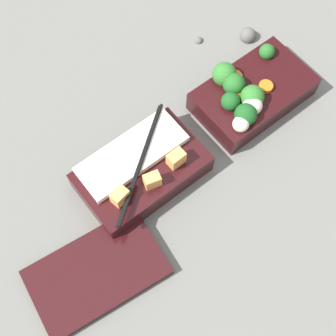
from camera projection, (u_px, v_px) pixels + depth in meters
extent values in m
plane|color=slate|center=(193.00, 141.00, 0.82)|extent=(3.00, 3.00, 0.00)
cube|color=black|center=(252.00, 93.00, 0.83)|extent=(0.21, 0.12, 0.04)
sphere|color=#236023|center=(267.00, 52.00, 0.83)|extent=(0.03, 0.03, 0.03)
sphere|color=#2D7028|center=(224.00, 74.00, 0.81)|extent=(0.04, 0.04, 0.04)
sphere|color=#236023|center=(234.00, 84.00, 0.80)|extent=(0.04, 0.04, 0.04)
sphere|color=#2D7028|center=(252.00, 97.00, 0.79)|extent=(0.04, 0.04, 0.04)
sphere|color=#19511E|center=(230.00, 100.00, 0.79)|extent=(0.03, 0.03, 0.03)
sphere|color=#19511E|center=(246.00, 114.00, 0.78)|extent=(0.04, 0.04, 0.04)
cylinder|color=orange|center=(235.00, 77.00, 0.82)|extent=(0.03, 0.03, 0.01)
cylinder|color=orange|center=(234.00, 97.00, 0.80)|extent=(0.03, 0.03, 0.01)
cylinder|color=orange|center=(266.00, 87.00, 0.81)|extent=(0.03, 0.03, 0.01)
sphere|color=beige|center=(252.00, 105.00, 0.78)|extent=(0.03, 0.03, 0.03)
sphere|color=beige|center=(241.00, 124.00, 0.77)|extent=(0.03, 0.03, 0.03)
cube|color=black|center=(142.00, 173.00, 0.77)|extent=(0.21, 0.12, 0.04)
cube|color=white|center=(132.00, 154.00, 0.75)|extent=(0.18, 0.07, 0.01)
cube|color=#F4A356|center=(176.00, 159.00, 0.74)|extent=(0.03, 0.02, 0.03)
cube|color=#F4A356|center=(152.00, 180.00, 0.72)|extent=(0.03, 0.02, 0.03)
cube|color=#F4A356|center=(120.00, 196.00, 0.71)|extent=(0.03, 0.02, 0.03)
sphere|color=#381942|center=(123.00, 199.00, 0.72)|extent=(0.01, 0.01, 0.01)
cylinder|color=black|center=(139.00, 163.00, 0.73)|extent=(0.18, 0.13, 0.01)
cylinder|color=black|center=(143.00, 164.00, 0.73)|extent=(0.18, 0.13, 0.01)
cube|color=black|center=(97.00, 272.00, 0.71)|extent=(0.22, 0.14, 0.02)
sphere|color=#595651|center=(199.00, 40.00, 0.91)|extent=(0.02, 0.02, 0.02)
sphere|color=#595651|center=(248.00, 35.00, 0.91)|extent=(0.03, 0.03, 0.03)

